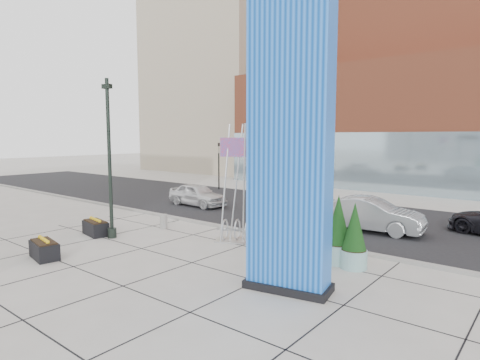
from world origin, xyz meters
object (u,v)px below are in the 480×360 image
Objects in this scene: car_white_west at (197,195)px; car_silver_mid at (370,215)px; blue_pylon at (290,153)px; public_art_sculpture at (243,211)px; concrete_bollard at (164,221)px; overhead_street_sign at (290,150)px; lamp_post at (110,174)px.

car_silver_mid is (11.74, 0.18, 0.08)m from car_white_west.
public_art_sculpture is at bearing 131.33° from blue_pylon.
concrete_bollard is at bearing 163.27° from public_art_sculpture.
overhead_street_sign is at bearing -17.93° from public_art_sculpture.
concrete_bollard is (-9.28, 2.98, -3.82)m from blue_pylon.
lamp_post reaches higher than concrete_bollard.
car_white_west reaches higher than concrete_bollard.
lamp_post is at bearing 167.43° from blue_pylon.
blue_pylon is 1.65× the size of public_art_sculpture.
lamp_post is 1.44× the size of car_silver_mid.
public_art_sculpture is 6.58m from car_silver_mid.
lamp_post is (-9.70, 0.26, -1.22)m from blue_pylon.
car_white_west is (-12.65, 8.78, -3.43)m from blue_pylon.
overhead_street_sign reaches higher than car_white_west.
overhead_street_sign is at bearing 159.68° from car_silver_mid.
car_silver_mid is at bearing 56.08° from overhead_street_sign.
car_silver_mid is (1.44, 5.19, -3.28)m from overhead_street_sign.
blue_pylon is 9.61m from car_silver_mid.
car_silver_mid reaches higher than concrete_bollard.
car_silver_mid is at bearing 32.03° from public_art_sculpture.
public_art_sculpture is 3.55m from overhead_street_sign.
public_art_sculpture is at bearing 6.95° from concrete_bollard.
public_art_sculpture is 4.82m from concrete_bollard.
public_art_sculpture is (5.10, 3.29, -1.59)m from lamp_post.
overhead_street_sign is 1.09× the size of car_white_west.
car_silver_mid is at bearing 84.75° from blue_pylon.
blue_pylon is 1.20× the size of lamp_post.
blue_pylon reaches higher than public_art_sculpture.
public_art_sculpture reaches higher than concrete_bollard.
blue_pylon is at bearing -61.31° from public_art_sculpture.
overhead_street_sign reaches higher than concrete_bollard.
blue_pylon is 6.45m from public_art_sculpture.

